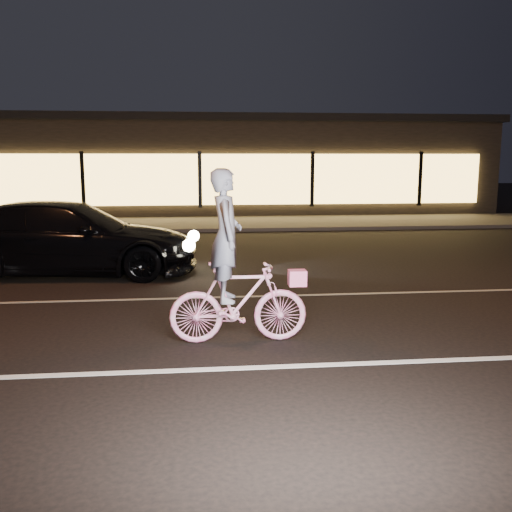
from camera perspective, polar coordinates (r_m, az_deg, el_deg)
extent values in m
plane|color=black|center=(8.28, -4.52, -7.52)|extent=(90.00, 90.00, 0.00)
cube|color=silver|center=(6.86, -4.16, -11.22)|extent=(60.00, 0.12, 0.01)
cube|color=gray|center=(10.21, -4.83, -4.16)|extent=(60.00, 0.10, 0.01)
cube|color=#383533|center=(21.04, -5.52, 3.23)|extent=(30.00, 4.00, 0.12)
cube|color=black|center=(26.91, -5.73, 8.80)|extent=(25.00, 8.00, 4.00)
cube|color=black|center=(26.95, -5.80, 13.16)|extent=(25.40, 8.40, 0.30)
cube|color=#FFC359|center=(22.82, -5.63, 7.62)|extent=(23.00, 0.15, 2.00)
cube|color=black|center=(23.15, -16.93, 7.27)|extent=(0.15, 0.08, 2.20)
cube|color=black|center=(22.74, -5.63, 7.61)|extent=(0.15, 0.08, 2.20)
cube|color=black|center=(23.22, 5.64, 7.65)|extent=(0.15, 0.08, 2.20)
cube|color=black|center=(24.53, 16.08, 7.44)|extent=(0.15, 0.08, 2.20)
imported|color=#FB348D|center=(7.65, -1.77, -4.62)|extent=(1.85, 0.52, 1.11)
imported|color=silver|center=(7.47, -3.02, 2.05)|extent=(0.42, 0.64, 1.75)
cube|color=#FF5495|center=(7.68, 4.14, -2.20)|extent=(0.23, 0.19, 0.21)
imported|color=black|center=(12.73, -18.13, 1.71)|extent=(5.48, 2.52, 1.55)
sphere|color=#FFF2BF|center=(12.99, -6.26, 2.01)|extent=(0.26, 0.26, 0.26)
sphere|color=#FFF2BF|center=(11.58, -6.74, 1.05)|extent=(0.26, 0.26, 0.26)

